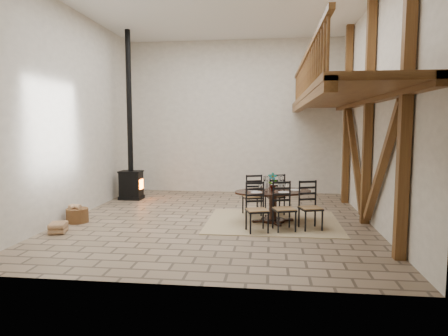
# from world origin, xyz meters

# --- Properties ---
(ground) EXTENTS (8.00, 8.00, 0.00)m
(ground) POSITION_xyz_m (0.00, 0.00, 0.00)
(ground) COLOR #8F775F
(ground) RESTS_ON ground
(room_shell) EXTENTS (7.02, 8.02, 5.01)m
(room_shell) POSITION_xyz_m (1.19, 0.00, 3.01)
(room_shell) COLOR silver
(room_shell) RESTS_ON ground
(rug) EXTENTS (3.00, 2.50, 0.02)m
(rug) POSITION_xyz_m (1.30, -0.17, 0.01)
(rug) COLOR tan
(rug) RESTS_ON ground
(dining_table) EXTENTS (2.07, 2.28, 1.15)m
(dining_table) POSITION_xyz_m (1.33, -0.27, 0.41)
(dining_table) COLOR black
(dining_table) RESTS_ON ground
(wood_stove) EXTENTS (0.67, 0.52, 5.00)m
(wood_stove) POSITION_xyz_m (-2.95, 2.28, 1.12)
(wood_stove) COLOR black
(wood_stove) RESTS_ON ground
(log_basket) EXTENTS (0.49, 0.49, 0.41)m
(log_basket) POSITION_xyz_m (-3.17, -0.69, 0.18)
(log_basket) COLOR brown
(log_basket) RESTS_ON ground
(log_stack) EXTENTS (0.41, 0.49, 0.21)m
(log_stack) POSITION_xyz_m (-3.13, -1.61, 0.11)
(log_stack) COLOR tan
(log_stack) RESTS_ON ground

